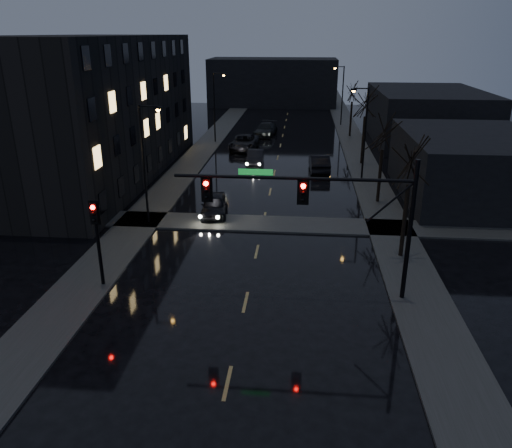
% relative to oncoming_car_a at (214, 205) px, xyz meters
% --- Properties ---
extents(ground, '(160.00, 160.00, 0.00)m').
position_rel_oncoming_car_a_xyz_m(ground, '(3.59, -20.09, -0.75)').
color(ground, black).
rests_on(ground, ground).
extents(sidewalk_left, '(3.00, 140.00, 0.12)m').
position_rel_oncoming_car_a_xyz_m(sidewalk_left, '(-4.91, 14.91, -0.69)').
color(sidewalk_left, '#2D2D2B').
rests_on(sidewalk_left, ground).
extents(sidewalk_right, '(3.00, 140.00, 0.12)m').
position_rel_oncoming_car_a_xyz_m(sidewalk_right, '(12.09, 14.91, -0.69)').
color(sidewalk_right, '#2D2D2B').
rests_on(sidewalk_right, ground).
extents(sidewalk_cross, '(40.00, 3.00, 0.12)m').
position_rel_oncoming_car_a_xyz_m(sidewalk_cross, '(3.59, -1.59, -0.69)').
color(sidewalk_cross, '#2D2D2B').
rests_on(sidewalk_cross, ground).
extents(apartment_block, '(12.00, 30.00, 12.00)m').
position_rel_oncoming_car_a_xyz_m(apartment_block, '(-12.91, 9.91, 5.25)').
color(apartment_block, black).
rests_on(apartment_block, ground).
extents(commercial_right_near, '(10.00, 14.00, 5.00)m').
position_rel_oncoming_car_a_xyz_m(commercial_right_near, '(19.09, 5.91, 1.75)').
color(commercial_right_near, black).
rests_on(commercial_right_near, ground).
extents(commercial_right_far, '(12.00, 18.00, 6.00)m').
position_rel_oncoming_car_a_xyz_m(commercial_right_far, '(20.59, 27.91, 2.25)').
color(commercial_right_far, black).
rests_on(commercial_right_far, ground).
extents(far_block, '(22.00, 10.00, 8.00)m').
position_rel_oncoming_car_a_xyz_m(far_block, '(0.59, 57.91, 3.25)').
color(far_block, black).
rests_on(far_block, ground).
extents(signal_mast, '(11.11, 0.41, 7.00)m').
position_rel_oncoming_car_a_xyz_m(signal_mast, '(7.44, -11.09, 4.12)').
color(signal_mast, black).
rests_on(signal_mast, ground).
extents(signal_pole_left, '(0.35, 0.41, 4.53)m').
position_rel_oncoming_car_a_xyz_m(signal_pole_left, '(-3.91, -11.09, 2.26)').
color(signal_pole_left, black).
rests_on(signal_pole_left, ground).
extents(tree_near, '(3.52, 3.52, 8.08)m').
position_rel_oncoming_car_a_xyz_m(tree_near, '(11.99, -6.09, 5.47)').
color(tree_near, black).
rests_on(tree_near, ground).
extents(tree_mid_a, '(3.30, 3.30, 7.58)m').
position_rel_oncoming_car_a_xyz_m(tree_mid_a, '(11.99, 3.91, 5.08)').
color(tree_mid_a, black).
rests_on(tree_mid_a, ground).
extents(tree_mid_b, '(3.74, 3.74, 8.59)m').
position_rel_oncoming_car_a_xyz_m(tree_mid_b, '(11.99, 15.91, 5.86)').
color(tree_mid_b, black).
rests_on(tree_mid_b, ground).
extents(tree_far, '(3.43, 3.43, 7.88)m').
position_rel_oncoming_car_a_xyz_m(tree_far, '(11.99, 29.91, 5.31)').
color(tree_far, black).
rests_on(tree_far, ground).
extents(streetlight_l_near, '(1.53, 0.28, 8.00)m').
position_rel_oncoming_car_a_xyz_m(streetlight_l_near, '(-3.99, -2.09, 4.02)').
color(streetlight_l_near, black).
rests_on(streetlight_l_near, ground).
extents(streetlight_l_far, '(1.53, 0.28, 8.00)m').
position_rel_oncoming_car_a_xyz_m(streetlight_l_far, '(-3.99, 24.91, 4.02)').
color(streetlight_l_far, black).
rests_on(streetlight_l_far, ground).
extents(streetlight_r_mid, '(1.53, 0.28, 8.00)m').
position_rel_oncoming_car_a_xyz_m(streetlight_r_mid, '(11.17, 9.91, 4.02)').
color(streetlight_r_mid, black).
rests_on(streetlight_r_mid, ground).
extents(streetlight_r_far, '(1.53, 0.28, 8.00)m').
position_rel_oncoming_car_a_xyz_m(streetlight_r_far, '(11.17, 37.91, 4.02)').
color(streetlight_r_far, black).
rests_on(streetlight_r_far, ground).
extents(oncoming_car_a, '(2.21, 4.57, 1.50)m').
position_rel_oncoming_car_a_xyz_m(oncoming_car_a, '(0.00, 0.00, 0.00)').
color(oncoming_car_a, black).
rests_on(oncoming_car_a, ground).
extents(oncoming_car_b, '(1.74, 4.54, 1.47)m').
position_rel_oncoming_car_a_xyz_m(oncoming_car_b, '(1.55, 14.58, -0.01)').
color(oncoming_car_b, black).
rests_on(oncoming_car_b, ground).
extents(oncoming_car_c, '(3.02, 6.04, 1.64)m').
position_rel_oncoming_car_a_xyz_m(oncoming_car_c, '(-0.33, 21.35, 0.07)').
color(oncoming_car_c, black).
rests_on(oncoming_car_c, ground).
extents(oncoming_car_d, '(2.99, 5.83, 1.62)m').
position_rel_oncoming_car_a_xyz_m(oncoming_car_d, '(1.44, 29.50, 0.06)').
color(oncoming_car_d, black).
rests_on(oncoming_car_d, ground).
extents(lead_car, '(1.99, 5.05, 1.63)m').
position_rel_oncoming_car_a_xyz_m(lead_car, '(7.74, 12.72, 0.07)').
color(lead_car, black).
rests_on(lead_car, ground).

